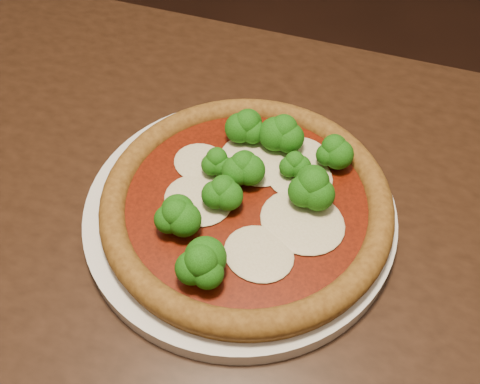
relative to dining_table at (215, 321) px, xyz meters
The scene contains 4 objects.
floor 0.70m from the dining_table, 151.28° to the left, with size 4.00×4.00×0.00m, color black.
dining_table is the anchor object (origin of this frame).
plate 0.13m from the dining_table, 104.48° to the left, with size 0.31×0.31×0.02m, color silver.
pizza 0.15m from the dining_table, 97.91° to the left, with size 0.28×0.28×0.06m.
Camera 1 is at (0.40, -0.31, 1.18)m, focal length 40.00 mm.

